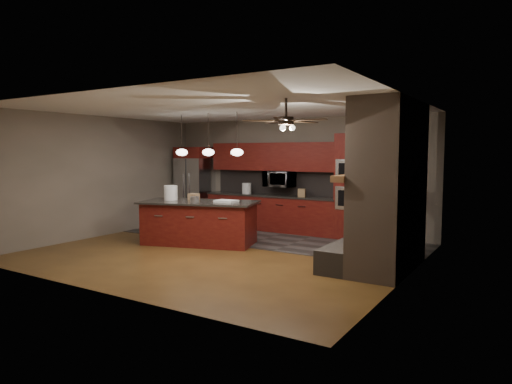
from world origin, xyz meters
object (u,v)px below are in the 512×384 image
Objects in this scene: paint_tray at (226,201)px; counter_box at (302,193)px; white_bucket at (171,193)px; kitchen_island at (199,222)px; microwave at (279,179)px; paint_can at (195,200)px; counter_bucket at (247,188)px; cardboard_box at (194,197)px; oven_tower at (355,187)px; refrigerator at (195,185)px.

counter_box reaches higher than paint_tray.
kitchen_island is at bearing 10.16° from white_bucket.
white_bucket reaches higher than paint_tray.
kitchen_island is 0.93m from white_bucket.
counter_box is at bearing -8.48° from microwave.
paint_can is 0.66m from paint_tray.
counter_bucket is 1.42× the size of counter_box.
white_bucket is at bearing -118.62° from microwave.
kitchen_island is at bearing 109.24° from paint_can.
counter_box is at bearing 49.57° from white_bucket.
white_bucket reaches higher than counter_box.
cardboard_box is (-0.89, 0.01, 0.05)m from paint_tray.
refrigerator is (-4.58, -0.07, -0.14)m from oven_tower.
counter_box is (1.25, 2.49, 0.01)m from paint_can.
refrigerator is 3.28m from paint_tray.
counter_box is (1.61, -0.05, -0.04)m from counter_bucket.
paint_can is 2.57m from counter_bucket.
oven_tower is at bearing 44.78° from paint_can.
counter_bucket reaches higher than paint_tray.
white_bucket is at bearing 171.19° from paint_can.
counter_box is at bearing 63.40° from paint_can.
paint_can is at bearing -81.81° from counter_bucket.
refrigerator is at bearing 165.98° from counter_box.
oven_tower is 12.93× the size of paint_can.
white_bucket is at bearing 172.86° from kitchen_island.
counter_bucket is at bearing 98.19° from paint_can.
cardboard_box is (0.40, 0.30, -0.09)m from white_bucket.
refrigerator is 4.69× the size of paint_tray.
oven_tower is 1.32m from counter_box.
paint_can is 0.56m from cardboard_box.
oven_tower reaches higher than white_bucket.
paint_can is at bearing -102.53° from microwave.
cardboard_box reaches higher than paint_tray.
counter_bucket is at bearing 111.21° from paint_tray.
refrigerator is 11.42× the size of paint_can.
cardboard_box is (-0.95, -2.17, -0.31)m from microwave.
oven_tower reaches higher than paint_can.
paint_tray is (1.29, 0.28, -0.14)m from white_bucket.
cardboard_box is at bearing -142.53° from counter_box.
white_bucket is 1.17× the size of counter_bucket.
oven_tower is 4.58m from refrigerator.
oven_tower is 8.77× the size of counter_bucket.
microwave is at bearing 178.34° from oven_tower.
counter_box reaches higher than kitchen_island.
microwave is 2.62m from refrigerator.
microwave is 1.63× the size of paint_tray.
oven_tower is 7.52× the size of white_bucket.
white_bucket is (1.26, -2.34, 0.03)m from refrigerator.
paint_tray is (-2.03, -2.13, -0.25)m from oven_tower.
kitchen_island is at bearing -83.03° from counter_bucket.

